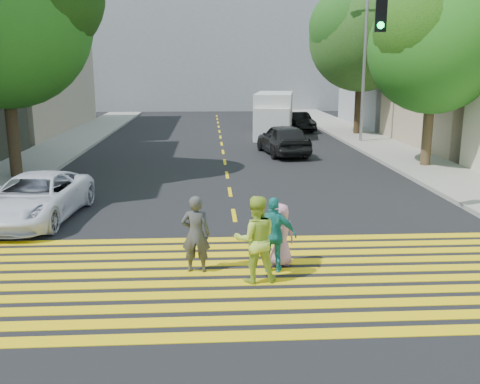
{
  "coord_description": "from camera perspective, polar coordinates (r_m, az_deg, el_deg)",
  "views": [
    {
      "loc": [
        -0.69,
        -8.99,
        4.2
      ],
      "look_at": [
        0.0,
        3.0,
        1.4
      ],
      "focal_mm": 40.0,
      "sensor_mm": 36.0,
      "label": 1
    }
  ],
  "objects": [
    {
      "name": "dark_car_near",
      "position": [
        26.44,
        4.62,
        5.63
      ],
      "size": [
        2.45,
        4.72,
        1.53
      ],
      "primitive_type": "imported",
      "rotation": [
        0.0,
        0.0,
        3.29
      ],
      "color": "black",
      "rests_on": "ground"
    },
    {
      "name": "backdrop_block",
      "position": [
        57.03,
        -2.71,
        14.93
      ],
      "size": [
        30.0,
        8.0,
        12.0
      ],
      "primitive_type": "cube",
      "color": "gray",
      "rests_on": "ground"
    },
    {
      "name": "tree_left",
      "position": [
        21.93,
        -23.9,
        17.4
      ],
      "size": [
        8.13,
        7.78,
        9.26
      ],
      "rotation": [
        0.0,
        0.0,
        -0.25
      ],
      "color": "black",
      "rests_on": "ground"
    },
    {
      "name": "building_right_grey",
      "position": [
        42.04,
        19.16,
        13.52
      ],
      "size": [
        10.0,
        10.0,
        10.0
      ],
      "primitive_type": "cube",
      "color": "gray",
      "rests_on": "ground"
    },
    {
      "name": "pedestrian_child",
      "position": [
        11.58,
        4.32,
        -4.57
      ],
      "size": [
        0.76,
        0.59,
        1.38
      ],
      "primitive_type": "imported",
      "rotation": [
        0.0,
        0.0,
        3.39
      ],
      "color": "pink",
      "rests_on": "ground"
    },
    {
      "name": "sidewalk_right",
      "position": [
        26.03,
        17.45,
        3.4
      ],
      "size": [
        3.0,
        60.0,
        0.15
      ],
      "primitive_type": "cube",
      "color": "gray",
      "rests_on": "ground"
    },
    {
      "name": "pedestrian_extra",
      "position": [
        11.17,
        3.64,
        -4.61
      ],
      "size": [
        1.01,
        0.6,
        1.61
      ],
      "primitive_type": "imported",
      "rotation": [
        0.0,
        0.0,
        2.91
      ],
      "color": "teal",
      "rests_on": "ground"
    },
    {
      "name": "white_sedan",
      "position": [
        16.03,
        -21.02,
        -0.58
      ],
      "size": [
        2.58,
        4.83,
        1.29
      ],
      "primitive_type": "imported",
      "rotation": [
        0.0,
        0.0,
        -0.1
      ],
      "color": "white",
      "rests_on": "ground"
    },
    {
      "name": "white_van",
      "position": [
        33.29,
        3.63,
        8.07
      ],
      "size": [
        3.05,
        5.98,
        2.69
      ],
      "rotation": [
        0.0,
        0.0,
        -0.17
      ],
      "color": "silver",
      "rests_on": "ground"
    },
    {
      "name": "crosswalk",
      "position": [
        11.12,
        0.52,
        -9.05
      ],
      "size": [
        13.4,
        5.3,
        0.01
      ],
      "color": "yellow",
      "rests_on": "ground"
    },
    {
      "name": "pedestrian_woman",
      "position": [
        10.64,
        1.66,
        -5.06
      ],
      "size": [
        0.91,
        0.73,
        1.77
      ],
      "primitive_type": "imported",
      "rotation": [
        0.0,
        0.0,
        3.22
      ],
      "color": "#B1D13E",
      "rests_on": "ground"
    },
    {
      "name": "ground",
      "position": [
        9.95,
        1.02,
        -11.85
      ],
      "size": [
        120.0,
        120.0,
        0.0
      ],
      "primitive_type": "plane",
      "color": "black"
    },
    {
      "name": "tree_right_far",
      "position": [
        34.74,
        12.99,
        16.22
      ],
      "size": [
        7.62,
        7.32,
        9.28
      ],
      "rotation": [
        0.0,
        0.0,
        0.16
      ],
      "color": "#372719",
      "rests_on": "ground"
    },
    {
      "name": "lane_line",
      "position": [
        31.78,
        -2.04,
        5.54
      ],
      "size": [
        0.12,
        34.4,
        0.01
      ],
      "color": "yellow",
      "rests_on": "ground"
    },
    {
      "name": "street_lamp",
      "position": [
        31.0,
        12.84,
        15.04
      ],
      "size": [
        2.13,
        0.47,
        9.42
      ],
      "rotation": [
        0.0,
        0.0,
        -0.13
      ],
      "color": "gray",
      "rests_on": "ground"
    },
    {
      "name": "tree_right_near",
      "position": [
        23.98,
        20.13,
        14.91
      ],
      "size": [
        6.94,
        6.9,
        7.79
      ],
      "rotation": [
        0.0,
        0.0,
        0.36
      ],
      "color": "#3A2C15",
      "rests_on": "ground"
    },
    {
      "name": "sidewalk_left",
      "position": [
        32.23,
        -17.37,
        5.18
      ],
      "size": [
        3.0,
        40.0,
        0.15
      ],
      "primitive_type": "cube",
      "color": "gray",
      "rests_on": "ground"
    },
    {
      "name": "pedestrian_man",
      "position": [
        11.18,
        -4.73,
        -4.5
      ],
      "size": [
        0.64,
        0.46,
        1.65
      ],
      "primitive_type": "imported",
      "rotation": [
        0.0,
        0.0,
        3.04
      ],
      "color": "#3F3F3F",
      "rests_on": "ground"
    },
    {
      "name": "dark_car_parked",
      "position": [
        36.56,
        6.26,
        7.46
      ],
      "size": [
        1.87,
        3.99,
        1.27
      ],
      "primitive_type": "imported",
      "rotation": [
        0.0,
        0.0,
        0.14
      ],
      "color": "black",
      "rests_on": "ground"
    },
    {
      "name": "silver_car",
      "position": [
        39.52,
        2.99,
        7.89
      ],
      "size": [
        1.75,
        4.16,
        1.2
      ],
      "primitive_type": "imported",
      "rotation": [
        0.0,
        0.0,
        3.16
      ],
      "color": "gray",
      "rests_on": "ground"
    }
  ]
}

